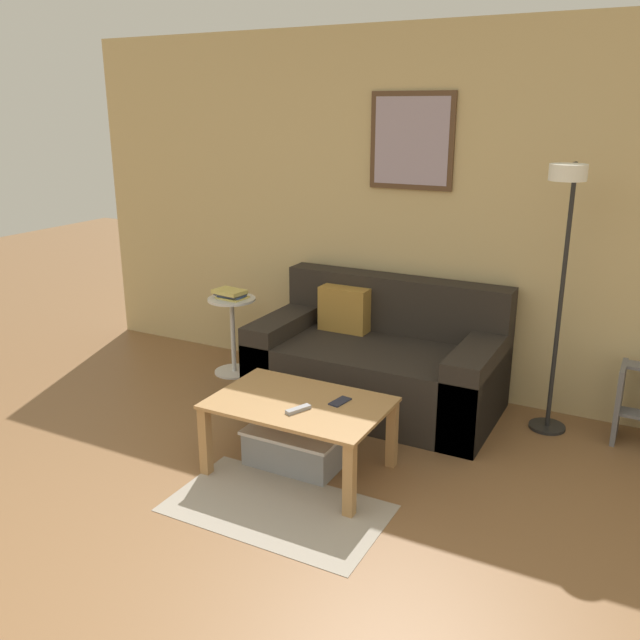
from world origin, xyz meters
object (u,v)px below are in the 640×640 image
Objects in this scene: side_table at (233,328)px; couch at (378,364)px; cell_phone at (340,401)px; floor_lamp at (563,249)px; remote_control at (298,409)px; storage_bin at (295,447)px; book_stack at (231,294)px; coffee_table at (299,413)px.

couch is at bearing -0.76° from side_table.
couch is 1.23m from side_table.
floor_lamp is at bearing 54.28° from cell_phone.
couch is 1.17m from remote_control.
cell_phone is (0.18, -0.95, 0.13)m from couch.
storage_bin is 0.42m from cell_phone.
book_stack is at bearing 160.95° from remote_control.
floor_lamp is (1.23, 1.00, 1.11)m from storage_bin.
coffee_table is at bearing -41.48° from book_stack.
cell_phone reaches higher than coffee_table.
coffee_table is 1.73× the size of storage_bin.
storage_bin is 1.56m from side_table.
coffee_table is 0.24m from cell_phone.
coffee_table is 3.83× the size of book_stack.
remote_control is (-1.11, -1.16, -0.78)m from floor_lamp.
coffee_table is 0.26m from storage_bin.
floor_lamp reaches higher than book_stack.
storage_bin is 0.33× the size of floor_lamp.
floor_lamp is at bearing -0.48° from side_table.
floor_lamp reaches higher than coffee_table.
remote_control is at bearing -62.96° from coffee_table.
cell_phone is (1.41, -0.97, 0.07)m from side_table.
floor_lamp is 2.80× the size of side_table.
couch is 1.46m from floor_lamp.
storage_bin is at bearing -140.69° from floor_lamp.
floor_lamp is 12.21× the size of cell_phone.
remote_control is (0.06, -0.11, 0.08)m from coffee_table.
side_table is 4.36× the size of cell_phone.
storage_bin is 4.03× the size of cell_phone.
coffee_table is 6.99× the size of cell_phone.
side_table is 4.07× the size of remote_control.
couch reaches higher than side_table.
book_stack reaches higher than side_table.
side_table reaches higher than remote_control.
side_table reaches higher than coffee_table.
couch reaches higher than coffee_table.
storage_bin is at bearing 140.64° from coffee_table.
book_stack is at bearing 138.42° from storage_bin.
book_stack is (-1.20, 1.06, 0.29)m from coffee_table.
side_table is at bearing 155.08° from cell_phone.
floor_lamp reaches higher than couch.
storage_bin is at bearing -158.71° from cell_phone.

